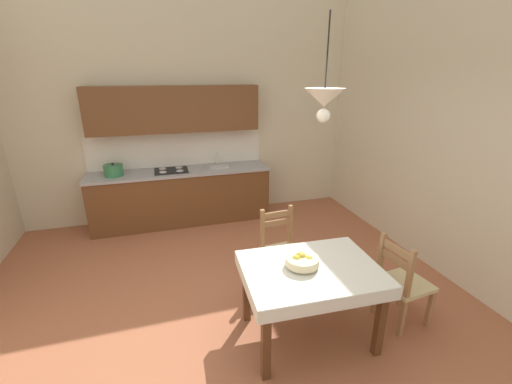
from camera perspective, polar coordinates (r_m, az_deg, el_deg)
name	(u,v)px	position (r m, az deg, el deg)	size (l,w,h in m)	color
ground_plane	(232,323)	(3.69, -4.17, -21.56)	(6.01, 6.39, 0.10)	#A86042
wall_back	(188,91)	(5.71, -11.58, 16.62)	(6.01, 0.12, 4.21)	beige
wall_right	(488,101)	(4.30, 34.92, 12.65)	(0.12, 6.39, 4.21)	beige
kitchen_cabinetry	(180,172)	(5.56, -12.92, 3.34)	(2.87, 0.63, 2.20)	brown
dining_table	(310,281)	(3.15, 9.29, -14.79)	(1.26, 0.96, 0.75)	#56331C
dining_chair_kitchen_side	(281,251)	(3.92, 4.31, -10.02)	(0.45, 0.45, 0.93)	#D1BC89
dining_chair_window_side	(402,283)	(3.67, 23.77, -14.12)	(0.46, 0.46, 0.93)	#D1BC89
fruit_bowl	(302,261)	(3.04, 7.88, -11.58)	(0.30, 0.30, 0.12)	beige
pendant_lamp	(324,99)	(2.76, 11.65, 15.38)	(0.32, 0.32, 0.81)	black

